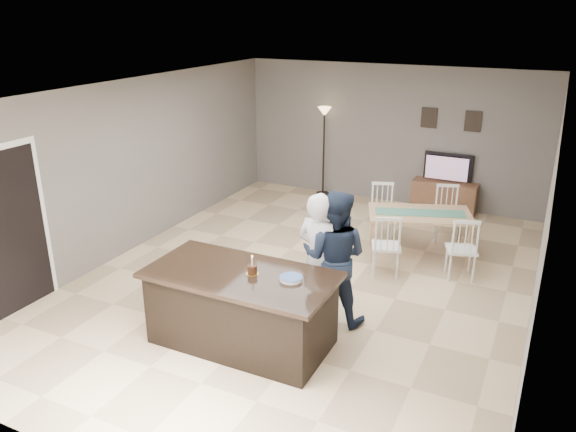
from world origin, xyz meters
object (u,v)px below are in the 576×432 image
at_px(plate_stack, 291,278).
at_px(floor_lamp, 324,127).
at_px(tv_console, 444,197).
at_px(man, 334,257).
at_px(dining_table, 419,220).
at_px(woman, 319,259).
at_px(birthday_cake, 252,270).
at_px(kitchen_island, 242,308).
at_px(television, 447,168).

bearing_deg(plate_stack, floor_lamp, 108.98).
bearing_deg(tv_console, floor_lamp, 179.54).
height_order(man, plate_stack, man).
relative_size(man, dining_table, 0.79).
distance_m(woman, birthday_cake, 0.93).
bearing_deg(man, tv_console, -101.53).
distance_m(kitchen_island, floor_lamp, 5.82).
bearing_deg(plate_stack, tv_console, 83.61).
bearing_deg(birthday_cake, plate_stack, 6.57).
distance_m(kitchen_island, plate_stack, 0.75).
height_order(tv_console, dining_table, dining_table).
relative_size(man, floor_lamp, 0.93).
bearing_deg(birthday_cake, tv_console, 79.07).
bearing_deg(dining_table, floor_lamp, 118.68).
relative_size(birthday_cake, dining_table, 0.11).
bearing_deg(tv_console, birthday_cake, -100.93).
xyz_separation_m(man, dining_table, (0.49, 2.36, -0.25)).
relative_size(television, man, 0.54).
height_order(man, floor_lamp, floor_lamp).
relative_size(dining_table, floor_lamp, 1.17).
relative_size(tv_console, plate_stack, 4.70).
bearing_deg(man, television, -101.45).
bearing_deg(plate_stack, dining_table, 78.38).
bearing_deg(television, floor_lamp, 1.14).
relative_size(kitchen_island, woman, 1.28).
bearing_deg(birthday_cake, kitchen_island, -162.91).
bearing_deg(woman, floor_lamp, -53.86).
height_order(television, man, man).
distance_m(television, woman, 4.84).
distance_m(kitchen_island, birthday_cake, 0.52).
height_order(television, dining_table, television).
bearing_deg(television, man, 84.62).
xyz_separation_m(woman, birthday_cake, (-0.47, -0.80, 0.11)).
distance_m(tv_console, plate_stack, 5.55).
bearing_deg(plate_stack, kitchen_island, -171.00).
distance_m(plate_stack, dining_table, 3.30).
relative_size(television, dining_table, 0.43).
xyz_separation_m(kitchen_island, dining_table, (1.25, 3.31, 0.15)).
xyz_separation_m(man, floor_lamp, (-2.06, 4.64, 0.57)).
bearing_deg(tv_console, television, 90.00).
height_order(kitchen_island, dining_table, dining_table).
distance_m(birthday_cake, dining_table, 3.48).
xyz_separation_m(kitchen_island, television, (1.20, 5.64, 0.41)).
relative_size(man, plate_stack, 6.67).
xyz_separation_m(plate_stack, dining_table, (0.66, 3.22, -0.32)).
relative_size(birthday_cake, floor_lamp, 0.12).
height_order(man, birthday_cake, man).
bearing_deg(television, plate_stack, 83.69).
xyz_separation_m(kitchen_island, birthday_cake, (0.13, 0.04, 0.50)).
bearing_deg(floor_lamp, plate_stack, -71.02).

